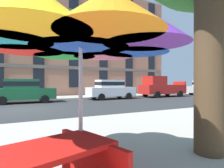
{
  "coord_description": "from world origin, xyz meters",
  "views": [
    {
      "loc": [
        -0.27,
        -11.68,
        1.48
      ],
      "look_at": [
        7.4,
        3.2,
        1.4
      ],
      "focal_mm": 29.96,
      "sensor_mm": 36.0,
      "label": 1
    }
  ],
  "objects_px": {
    "sedan_green": "(23,90)",
    "pickup_red": "(161,87)",
    "sedan_silver": "(204,87)",
    "patio_umbrella": "(81,32)",
    "sedan_white": "(110,89)"
  },
  "relations": [
    {
      "from": "sedan_silver",
      "to": "patio_umbrella",
      "type": "xyz_separation_m",
      "value": [
        -20.01,
        -12.7,
        1.29
      ]
    },
    {
      "from": "patio_umbrella",
      "to": "sedan_silver",
      "type": "bearing_deg",
      "value": 32.4
    },
    {
      "from": "sedan_green",
      "to": "pickup_red",
      "type": "distance_m",
      "value": 13.35
    },
    {
      "from": "sedan_white",
      "to": "pickup_red",
      "type": "xyz_separation_m",
      "value": [
        6.07,
        0.0,
        0.08
      ]
    },
    {
      "from": "sedan_green",
      "to": "pickup_red",
      "type": "xyz_separation_m",
      "value": [
        13.35,
        0.0,
        0.08
      ]
    },
    {
      "from": "sedan_white",
      "to": "sedan_silver",
      "type": "bearing_deg",
      "value": 0.0
    },
    {
      "from": "sedan_green",
      "to": "sedan_white",
      "type": "height_order",
      "value": "same"
    },
    {
      "from": "sedan_green",
      "to": "sedan_white",
      "type": "xyz_separation_m",
      "value": [
        7.29,
        0.0,
        0.0
      ]
    },
    {
      "from": "sedan_white",
      "to": "sedan_silver",
      "type": "relative_size",
      "value": 1.0
    },
    {
      "from": "sedan_white",
      "to": "patio_umbrella",
      "type": "distance_m",
      "value": 14.52
    },
    {
      "from": "sedan_white",
      "to": "sedan_silver",
      "type": "distance_m",
      "value": 13.1
    },
    {
      "from": "sedan_white",
      "to": "sedan_green",
      "type": "bearing_deg",
      "value": 180.0
    },
    {
      "from": "patio_umbrella",
      "to": "sedan_white",
      "type": "bearing_deg",
      "value": 61.45
    },
    {
      "from": "sedan_green",
      "to": "sedan_silver",
      "type": "bearing_deg",
      "value": 0.0
    },
    {
      "from": "pickup_red",
      "to": "sedan_green",
      "type": "bearing_deg",
      "value": -180.0
    }
  ]
}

